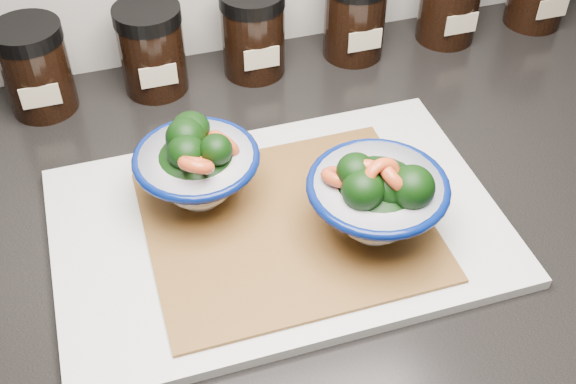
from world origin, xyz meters
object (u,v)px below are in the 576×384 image
object	(u,v)px
bowl_right	(377,198)
spice_jar_d	(355,16)
spice_jar_a	(36,68)
spice_jar_e	(450,0)
spice_jar_b	(152,49)
spice_jar_c	(253,33)
cutting_board	(278,226)
bowl_left	(197,167)

from	to	relation	value
bowl_right	spice_jar_d	distance (m)	0.34
spice_jar_a	spice_jar_d	xyz separation A→B (m)	(0.40, 0.00, 0.00)
spice_jar_a	spice_jar_d	world-z (taller)	same
bowl_right	spice_jar_e	distance (m)	0.41
spice_jar_b	spice_jar_c	distance (m)	0.13
cutting_board	spice_jar_d	world-z (taller)	spice_jar_d
cutting_board	bowl_right	world-z (taller)	bowl_right
bowl_left	spice_jar_c	bearing A→B (deg)	62.25
bowl_left	spice_jar_d	xyz separation A→B (m)	(0.26, 0.23, -0.00)
cutting_board	spice_jar_b	xyz separation A→B (m)	(-0.08, 0.28, 0.05)
spice_jar_b	spice_jar_c	bearing A→B (deg)	0.00
spice_jar_a	spice_jar_c	size ratio (longest dim) A/B	1.00
bowl_right	spice_jar_c	bearing A→B (deg)	95.90
bowl_right	spice_jar_d	size ratio (longest dim) A/B	1.22
bowl_right	bowl_left	bearing A→B (deg)	147.70
spice_jar_a	cutting_board	bearing A→B (deg)	-53.06
spice_jar_b	spice_jar_d	world-z (taller)	same
bowl_right	spice_jar_b	size ratio (longest dim) A/B	1.22
cutting_board	bowl_right	bearing A→B (deg)	-26.24
spice_jar_a	bowl_right	bearing A→B (deg)	-47.43
cutting_board	bowl_left	bearing A→B (deg)	140.98
bowl_left	spice_jar_c	xyz separation A→B (m)	(0.12, 0.23, -0.00)
bowl_left	spice_jar_c	distance (m)	0.26
spice_jar_c	spice_jar_e	bearing A→B (deg)	0.00
bowl_right	spice_jar_c	world-z (taller)	bowl_right
spice_jar_d	bowl_right	bearing A→B (deg)	-107.55
cutting_board	bowl_left	distance (m)	0.10
spice_jar_d	spice_jar_c	bearing A→B (deg)	180.00
bowl_left	spice_jar_b	size ratio (longest dim) A/B	1.14
bowl_right	spice_jar_a	world-z (taller)	bowl_right
bowl_left	spice_jar_d	distance (m)	0.35
cutting_board	spice_jar_e	world-z (taller)	spice_jar_e
spice_jar_b	spice_jar_d	distance (m)	0.27
spice_jar_a	spice_jar_d	bearing A→B (deg)	0.00
cutting_board	bowl_right	xyz separation A→B (m)	(0.09, -0.04, 0.05)
spice_jar_d	bowl_left	bearing A→B (deg)	-138.35
cutting_board	spice_jar_a	world-z (taller)	spice_jar_a
cutting_board	spice_jar_b	distance (m)	0.30
bowl_left	spice_jar_c	world-z (taller)	spice_jar_c
spice_jar_d	spice_jar_a	bearing A→B (deg)	180.00
bowl_left	spice_jar_c	size ratio (longest dim) A/B	1.14
cutting_board	spice_jar_b	size ratio (longest dim) A/B	3.98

